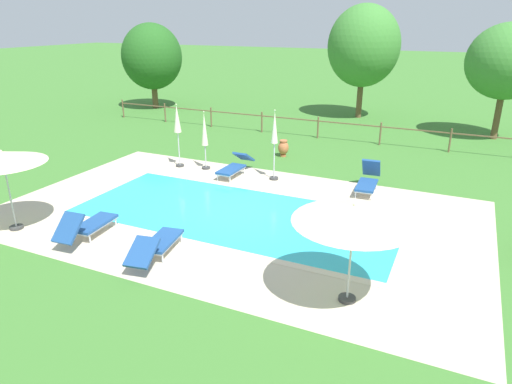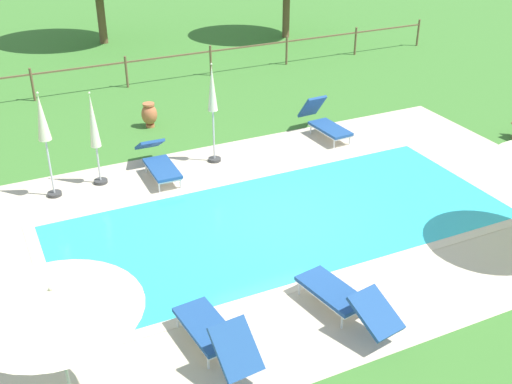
{
  "view_description": "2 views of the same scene",
  "coord_description": "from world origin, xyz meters",
  "px_view_note": "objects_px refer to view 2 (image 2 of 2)",
  "views": [
    {
      "loc": [
        5.82,
        -11.1,
        5.46
      ],
      "look_at": [
        0.44,
        0.5,
        0.6
      ],
      "focal_mm": 32.01,
      "sensor_mm": 36.0,
      "label": 1
    },
    {
      "loc": [
        -5.48,
        -10.1,
        6.87
      ],
      "look_at": [
        -0.39,
        0.52,
        0.55
      ],
      "focal_mm": 44.35,
      "sensor_mm": 36.0,
      "label": 2
    }
  ],
  "objects_px": {
    "sun_lounger_north_near_steps": "(158,162)",
    "patio_umbrella_open_by_bench": "(53,301)",
    "terracotta_urn_near_fence": "(149,114)",
    "patio_umbrella_closed_row_west": "(94,127)",
    "patio_umbrella_closed_row_mid_west": "(43,125)",
    "sun_lounger_north_end": "(214,333)",
    "patio_umbrella_closed_row_centre": "(212,98)",
    "sun_lounger_north_mid": "(344,297)",
    "sun_lounger_north_far": "(325,122)"
  },
  "relations": [
    {
      "from": "sun_lounger_north_near_steps",
      "to": "patio_umbrella_open_by_bench",
      "type": "xyz_separation_m",
      "value": [
        -3.37,
        -6.7,
        1.69
      ]
    },
    {
      "from": "terracotta_urn_near_fence",
      "to": "patio_umbrella_closed_row_west",
      "type": "bearing_deg",
      "value": -126.26
    },
    {
      "from": "patio_umbrella_closed_row_mid_west",
      "to": "terracotta_urn_near_fence",
      "type": "relative_size",
      "value": 3.51
    },
    {
      "from": "sun_lounger_north_end",
      "to": "patio_umbrella_closed_row_mid_west",
      "type": "distance_m",
      "value": 6.6
    },
    {
      "from": "patio_umbrella_closed_row_mid_west",
      "to": "patio_umbrella_open_by_bench",
      "type": "bearing_deg",
      "value": -97.59
    },
    {
      "from": "patio_umbrella_closed_row_mid_west",
      "to": "patio_umbrella_closed_row_centre",
      "type": "bearing_deg",
      "value": 1.77
    },
    {
      "from": "sun_lounger_north_mid",
      "to": "sun_lounger_north_near_steps",
      "type": "bearing_deg",
      "value": 100.36
    },
    {
      "from": "sun_lounger_north_far",
      "to": "patio_umbrella_open_by_bench",
      "type": "xyz_separation_m",
      "value": [
        -8.21,
        -7.05,
        1.66
      ]
    },
    {
      "from": "sun_lounger_north_far",
      "to": "terracotta_urn_near_fence",
      "type": "bearing_deg",
      "value": 146.74
    },
    {
      "from": "sun_lounger_north_far",
      "to": "terracotta_urn_near_fence",
      "type": "relative_size",
      "value": 2.66
    },
    {
      "from": "terracotta_urn_near_fence",
      "to": "sun_lounger_north_end",
      "type": "bearing_deg",
      "value": -101.17
    },
    {
      "from": "sun_lounger_north_mid",
      "to": "patio_umbrella_open_by_bench",
      "type": "bearing_deg",
      "value": -175.76
    },
    {
      "from": "patio_umbrella_closed_row_mid_west",
      "to": "patio_umbrella_closed_row_west",
      "type": "bearing_deg",
      "value": 8.68
    },
    {
      "from": "sun_lounger_north_end",
      "to": "patio_umbrella_closed_row_centre",
      "type": "bearing_deg",
      "value": 67.78
    },
    {
      "from": "sun_lounger_north_end",
      "to": "patio_umbrella_open_by_bench",
      "type": "distance_m",
      "value": 2.83
    },
    {
      "from": "patio_umbrella_closed_row_centre",
      "to": "sun_lounger_north_end",
      "type": "bearing_deg",
      "value": -112.22
    },
    {
      "from": "sun_lounger_north_near_steps",
      "to": "patio_umbrella_open_by_bench",
      "type": "height_order",
      "value": "patio_umbrella_open_by_bench"
    },
    {
      "from": "sun_lounger_north_mid",
      "to": "patio_umbrella_closed_row_mid_west",
      "type": "relative_size",
      "value": 0.86
    },
    {
      "from": "sun_lounger_north_mid",
      "to": "sun_lounger_north_far",
      "type": "height_order",
      "value": "sun_lounger_north_far"
    },
    {
      "from": "sun_lounger_north_mid",
      "to": "patio_umbrella_closed_row_mid_west",
      "type": "bearing_deg",
      "value": 119.59
    },
    {
      "from": "sun_lounger_north_near_steps",
      "to": "sun_lounger_north_end",
      "type": "height_order",
      "value": "sun_lounger_north_end"
    },
    {
      "from": "sun_lounger_north_far",
      "to": "patio_umbrella_open_by_bench",
      "type": "relative_size",
      "value": 0.83
    },
    {
      "from": "patio_umbrella_open_by_bench",
      "to": "sun_lounger_north_mid",
      "type": "bearing_deg",
      "value": 4.24
    },
    {
      "from": "terracotta_urn_near_fence",
      "to": "patio_umbrella_closed_row_centre",
      "type": "bearing_deg",
      "value": -74.79
    },
    {
      "from": "patio_umbrella_open_by_bench",
      "to": "patio_umbrella_closed_row_centre",
      "type": "xyz_separation_m",
      "value": [
        4.87,
        6.86,
        -0.37
      ]
    },
    {
      "from": "sun_lounger_north_end",
      "to": "patio_umbrella_closed_row_mid_west",
      "type": "relative_size",
      "value": 0.81
    },
    {
      "from": "sun_lounger_north_mid",
      "to": "patio_umbrella_closed_row_west",
      "type": "xyz_separation_m",
      "value": [
        -2.54,
        6.57,
        1.05
      ]
    },
    {
      "from": "sun_lounger_north_end",
      "to": "patio_umbrella_closed_row_west",
      "type": "xyz_separation_m",
      "value": [
        -0.25,
        6.49,
        1.03
      ]
    },
    {
      "from": "sun_lounger_north_mid",
      "to": "sun_lounger_north_far",
      "type": "distance_m",
      "value": 7.66
    },
    {
      "from": "sun_lounger_north_far",
      "to": "patio_umbrella_closed_row_mid_west",
      "type": "xyz_separation_m",
      "value": [
        -7.32,
        -0.32,
        1.32
      ]
    },
    {
      "from": "sun_lounger_north_mid",
      "to": "sun_lounger_north_end",
      "type": "distance_m",
      "value": 2.29
    },
    {
      "from": "sun_lounger_north_near_steps",
      "to": "patio_umbrella_closed_row_west",
      "type": "height_order",
      "value": "patio_umbrella_closed_row_west"
    },
    {
      "from": "sun_lounger_north_mid",
      "to": "terracotta_urn_near_fence",
      "type": "relative_size",
      "value": 3.03
    },
    {
      "from": "patio_umbrella_closed_row_west",
      "to": "patio_umbrella_closed_row_mid_west",
      "type": "bearing_deg",
      "value": -171.32
    },
    {
      "from": "patio_umbrella_closed_row_mid_west",
      "to": "patio_umbrella_closed_row_centre",
      "type": "height_order",
      "value": "patio_umbrella_closed_row_centre"
    },
    {
      "from": "sun_lounger_north_near_steps",
      "to": "patio_umbrella_closed_row_mid_west",
      "type": "relative_size",
      "value": 0.83
    },
    {
      "from": "patio_umbrella_closed_row_mid_west",
      "to": "sun_lounger_north_mid",
      "type": "bearing_deg",
      "value": -60.41
    },
    {
      "from": "sun_lounger_north_near_steps",
      "to": "sun_lounger_north_end",
      "type": "relative_size",
      "value": 1.03
    },
    {
      "from": "patio_umbrella_closed_row_mid_west",
      "to": "terracotta_urn_near_fence",
      "type": "xyz_separation_m",
      "value": [
        3.19,
        3.02,
        -1.33
      ]
    },
    {
      "from": "sun_lounger_north_near_steps",
      "to": "sun_lounger_north_far",
      "type": "height_order",
      "value": "sun_lounger_north_far"
    },
    {
      "from": "patio_umbrella_closed_row_west",
      "to": "patio_umbrella_closed_row_mid_west",
      "type": "relative_size",
      "value": 0.91
    },
    {
      "from": "terracotta_urn_near_fence",
      "to": "sun_lounger_north_near_steps",
      "type": "bearing_deg",
      "value": -103.19
    },
    {
      "from": "sun_lounger_north_mid",
      "to": "patio_umbrella_closed_row_mid_west",
      "type": "distance_m",
      "value": 7.49
    },
    {
      "from": "sun_lounger_north_near_steps",
      "to": "patio_umbrella_closed_row_centre",
      "type": "height_order",
      "value": "patio_umbrella_closed_row_centre"
    },
    {
      "from": "sun_lounger_north_far",
      "to": "patio_umbrella_open_by_bench",
      "type": "height_order",
      "value": "patio_umbrella_open_by_bench"
    },
    {
      "from": "sun_lounger_north_far",
      "to": "patio_umbrella_closed_row_west",
      "type": "distance_m",
      "value": 6.31
    },
    {
      "from": "sun_lounger_north_far",
      "to": "sun_lounger_north_end",
      "type": "distance_m",
      "value": 8.93
    },
    {
      "from": "sun_lounger_north_far",
      "to": "terracotta_urn_near_fence",
      "type": "height_order",
      "value": "sun_lounger_north_far"
    },
    {
      "from": "patio_umbrella_closed_row_centre",
      "to": "terracotta_urn_near_fence",
      "type": "xyz_separation_m",
      "value": [
        -0.79,
        2.9,
        -1.3
      ]
    },
    {
      "from": "sun_lounger_north_near_steps",
      "to": "sun_lounger_north_far",
      "type": "xyz_separation_m",
      "value": [
        4.84,
        0.35,
        0.03
      ]
    }
  ]
}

